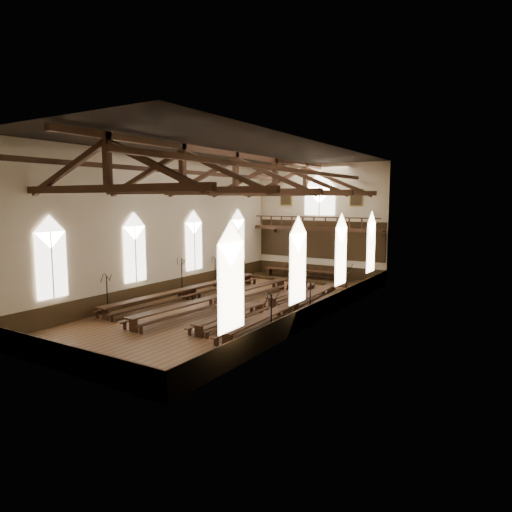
{
  "coord_description": "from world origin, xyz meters",
  "views": [
    {
      "loc": [
        16.31,
        -23.87,
        6.9
      ],
      "look_at": [
        0.57,
        1.5,
        3.23
      ],
      "focal_mm": 32.0,
      "sensor_mm": 36.0,
      "label": 1
    }
  ],
  "objects_px": {
    "candelabrum_right_mid": "(310,309)",
    "candelabrum_right_far": "(346,291)",
    "candelabrum_right_near": "(271,327)",
    "dais": "(306,279)",
    "high_table": "(306,271)",
    "refectory_row_c": "(266,303)",
    "candelabrum_left_near": "(108,302)",
    "refectory_row_b": "(221,298)",
    "candelabrum_left_far": "(215,277)",
    "candelabrum_left_mid": "(182,284)",
    "refectory_row_d": "(291,306)",
    "refectory_row_a": "(189,290)"
  },
  "relations": [
    {
      "from": "dais",
      "to": "candelabrum_right_mid",
      "type": "relative_size",
      "value": 4.74
    },
    {
      "from": "refectory_row_d",
      "to": "candelabrum_right_mid",
      "type": "xyz_separation_m",
      "value": [
        1.57,
        -0.7,
        0.16
      ]
    },
    {
      "from": "candelabrum_left_near",
      "to": "candelabrum_left_far",
      "type": "height_order",
      "value": "candelabrum_left_near"
    },
    {
      "from": "high_table",
      "to": "candelabrum_right_mid",
      "type": "bearing_deg",
      "value": -63.55
    },
    {
      "from": "refectory_row_c",
      "to": "candelabrum_left_mid",
      "type": "relative_size",
      "value": 5.0
    },
    {
      "from": "refectory_row_b",
      "to": "dais",
      "type": "height_order",
      "value": "refectory_row_b"
    },
    {
      "from": "high_table",
      "to": "candelabrum_left_far",
      "type": "xyz_separation_m",
      "value": [
        -5.09,
        -6.26,
        -0.06
      ]
    },
    {
      "from": "refectory_row_b",
      "to": "high_table",
      "type": "bearing_deg",
      "value": 87.78
    },
    {
      "from": "dais",
      "to": "candelabrum_right_far",
      "type": "xyz_separation_m",
      "value": [
        6.01,
        -6.4,
        0.72
      ]
    },
    {
      "from": "candelabrum_left_near",
      "to": "candelabrum_left_mid",
      "type": "relative_size",
      "value": 0.91
    },
    {
      "from": "high_table",
      "to": "candelabrum_right_far",
      "type": "height_order",
      "value": "candelabrum_right_far"
    },
    {
      "from": "refectory_row_b",
      "to": "dais",
      "type": "distance_m",
      "value": 11.78
    },
    {
      "from": "refectory_row_a",
      "to": "candelabrum_left_near",
      "type": "xyz_separation_m",
      "value": [
        -1.27,
        -6.1,
        0.19
      ]
    },
    {
      "from": "candelabrum_right_near",
      "to": "candelabrum_right_far",
      "type": "height_order",
      "value": "candelabrum_right_far"
    },
    {
      "from": "candelabrum_right_near",
      "to": "candelabrum_right_far",
      "type": "bearing_deg",
      "value": 90.0
    },
    {
      "from": "candelabrum_left_mid",
      "to": "refectory_row_d",
      "type": "bearing_deg",
      "value": -6.63
    },
    {
      "from": "refectory_row_c",
      "to": "candelabrum_right_far",
      "type": "relative_size",
      "value": 5.15
    },
    {
      "from": "refectory_row_b",
      "to": "candelabrum_right_mid",
      "type": "distance_m",
      "value": 6.48
    },
    {
      "from": "refectory_row_d",
      "to": "high_table",
      "type": "xyz_separation_m",
      "value": [
        -4.44,
        11.39,
        0.22
      ]
    },
    {
      "from": "refectory_row_d",
      "to": "candelabrum_right_far",
      "type": "xyz_separation_m",
      "value": [
        1.57,
        4.99,
        0.25
      ]
    },
    {
      "from": "refectory_row_b",
      "to": "candelabrum_right_near",
      "type": "xyz_separation_m",
      "value": [
        6.47,
        -4.76,
        0.18
      ]
    },
    {
      "from": "refectory_row_a",
      "to": "refectory_row_b",
      "type": "distance_m",
      "value": 3.45
    },
    {
      "from": "candelabrum_left_near",
      "to": "candelabrum_right_mid",
      "type": "xyz_separation_m",
      "value": [
        11.1,
        4.99,
        -0.03
      ]
    },
    {
      "from": "candelabrum_left_near",
      "to": "candelabrum_right_near",
      "type": "bearing_deg",
      "value": 2.88
    },
    {
      "from": "refectory_row_c",
      "to": "candelabrum_left_near",
      "type": "distance_m",
      "value": 9.67
    },
    {
      "from": "candelabrum_left_mid",
      "to": "candelabrum_right_mid",
      "type": "height_order",
      "value": "candelabrum_left_mid"
    },
    {
      "from": "high_table",
      "to": "candelabrum_left_mid",
      "type": "distance_m",
      "value": 11.47
    },
    {
      "from": "candelabrum_left_near",
      "to": "candelabrum_right_near",
      "type": "xyz_separation_m",
      "value": [
        11.1,
        0.56,
        0.0
      ]
    },
    {
      "from": "refectory_row_a",
      "to": "high_table",
      "type": "distance_m",
      "value": 11.62
    },
    {
      "from": "refectory_row_c",
      "to": "dais",
      "type": "xyz_separation_m",
      "value": [
        -2.53,
        11.13,
        -0.41
      ]
    },
    {
      "from": "refectory_row_c",
      "to": "candelabrum_left_near",
      "type": "xyz_separation_m",
      "value": [
        -7.62,
        -5.94,
        0.26
      ]
    },
    {
      "from": "candelabrum_right_near",
      "to": "candelabrum_right_mid",
      "type": "xyz_separation_m",
      "value": [
        0.0,
        4.43,
        -0.04
      ]
    },
    {
      "from": "refectory_row_b",
      "to": "candelabrum_right_near",
      "type": "distance_m",
      "value": 8.03
    },
    {
      "from": "candelabrum_right_mid",
      "to": "candelabrum_right_far",
      "type": "relative_size",
      "value": 0.89
    },
    {
      "from": "refectory_row_b",
      "to": "refectory_row_c",
      "type": "distance_m",
      "value": 3.06
    },
    {
      "from": "candelabrum_left_mid",
      "to": "candelabrum_left_near",
      "type": "bearing_deg",
      "value": -90.0
    },
    {
      "from": "refectory_row_b",
      "to": "candelabrum_right_far",
      "type": "distance_m",
      "value": 8.4
    },
    {
      "from": "refectory_row_a",
      "to": "refectory_row_d",
      "type": "height_order",
      "value": "refectory_row_a"
    },
    {
      "from": "dais",
      "to": "candelabrum_left_far",
      "type": "height_order",
      "value": "candelabrum_left_far"
    },
    {
      "from": "refectory_row_b",
      "to": "candelabrum_right_mid",
      "type": "xyz_separation_m",
      "value": [
        6.47,
        -0.33,
        0.14
      ]
    },
    {
      "from": "dais",
      "to": "high_table",
      "type": "xyz_separation_m",
      "value": [
        0.0,
        -0.0,
        0.69
      ]
    },
    {
      "from": "candelabrum_right_mid",
      "to": "candelabrum_right_far",
      "type": "distance_m",
      "value": 5.69
    },
    {
      "from": "high_table",
      "to": "candelabrum_right_far",
      "type": "relative_size",
      "value": 2.8
    },
    {
      "from": "refectory_row_c",
      "to": "candelabrum_right_near",
      "type": "relative_size",
      "value": 5.5
    },
    {
      "from": "refectory_row_a",
      "to": "candelabrum_left_near",
      "type": "distance_m",
      "value": 6.23
    },
    {
      "from": "refectory_row_d",
      "to": "candelabrum_left_mid",
      "type": "distance_m",
      "value": 9.59
    },
    {
      "from": "refectory_row_b",
      "to": "candelabrum_left_far",
      "type": "height_order",
      "value": "candelabrum_left_far"
    },
    {
      "from": "refectory_row_b",
      "to": "candelabrum_left_near",
      "type": "distance_m",
      "value": 7.05
    },
    {
      "from": "high_table",
      "to": "candelabrum_left_far",
      "type": "relative_size",
      "value": 3.13
    },
    {
      "from": "candelabrum_right_mid",
      "to": "high_table",
      "type": "bearing_deg",
      "value": 116.45
    }
  ]
}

